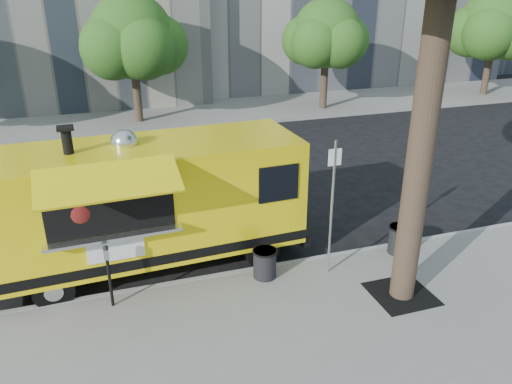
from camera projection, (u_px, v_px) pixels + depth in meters
ground at (240, 255)px, 11.91m from camera, size 120.00×120.00×0.00m
sidewalk at (307, 365)px, 8.38m from camera, size 60.00×6.00×0.15m
curb at (252, 272)px, 11.07m from camera, size 60.00×0.14×0.16m
far_sidewalk at (159, 117)px, 23.68m from camera, size 60.00×5.00×0.15m
tree_well at (401, 294)px, 10.15m from camera, size 1.20×1.20×0.02m
far_tree_b at (132, 37)px, 21.22m from camera, size 3.60×3.60×5.50m
far_tree_c at (327, 34)px, 23.59m from camera, size 3.24×3.24×5.21m
far_tree_d at (495, 24)px, 26.57m from camera, size 3.78×3.78×5.64m
sign_post at (332, 201)px, 10.27m from camera, size 0.28×0.06×3.00m
parking_meter at (108, 269)px, 9.48m from camera, size 0.11×0.11×1.33m
food_truck at (149, 202)px, 10.86m from camera, size 6.96×3.40×3.39m
trash_bin_left at (265, 263)px, 10.63m from camera, size 0.53×0.53×0.64m
trash_bin_right at (400, 239)px, 11.58m from camera, size 0.56×0.56×0.67m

